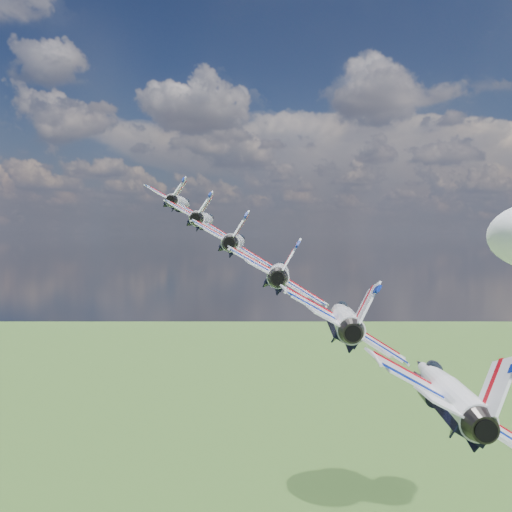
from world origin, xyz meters
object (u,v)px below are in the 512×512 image
at_px(jet_2, 236,242).
at_px(jet_4, 343,317).
at_px(jet_0, 181,203).
at_px(jet_5, 444,389).
at_px(jet_1, 205,220).
at_px(jet_3, 280,273).

bearing_deg(jet_2, jet_4, -62.88).
bearing_deg(jet_4, jet_0, 117.12).
height_order(jet_0, jet_5, jet_0).
relative_size(jet_4, jet_5, 1.00).
bearing_deg(jet_1, jet_5, -62.88).
distance_m(jet_2, jet_3, 13.25).
distance_m(jet_1, jet_4, 39.74).
distance_m(jet_1, jet_5, 52.98).
height_order(jet_3, jet_5, jet_3).
bearing_deg(jet_1, jet_3, -62.88).
height_order(jet_0, jet_1, jet_0).
bearing_deg(jet_2, jet_5, -62.88).
bearing_deg(jet_4, jet_1, 117.12).
bearing_deg(jet_3, jet_4, -62.88).
xyz_separation_m(jet_2, jet_3, (9.55, -8.62, -3.17)).
height_order(jet_1, jet_2, jet_1).
bearing_deg(jet_0, jet_1, -62.88).
relative_size(jet_1, jet_4, 1.00).
xyz_separation_m(jet_4, jet_5, (9.55, -8.62, -3.17)).
height_order(jet_0, jet_3, jet_0).
relative_size(jet_1, jet_5, 1.00).
height_order(jet_2, jet_4, jet_2).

